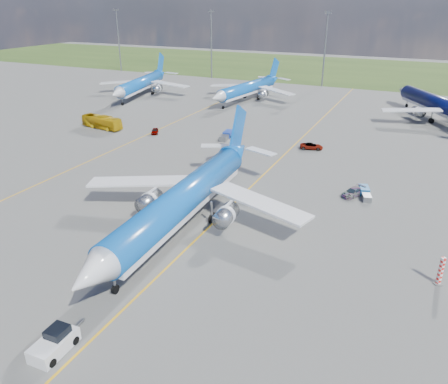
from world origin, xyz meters
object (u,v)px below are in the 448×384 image
at_px(apron_bus, 102,122).
at_px(baggage_tug_w, 365,193).
at_px(main_airliner, 184,228).
at_px(bg_jet_nnw, 247,100).
at_px(baggage_tug_c, 227,135).
at_px(bg_jet_n, 435,120).
at_px(pushback_tug, 55,343).
at_px(warning_post, 441,271).
at_px(service_car_a, 155,131).
at_px(bg_jet_nw, 142,96).
at_px(service_car_b, 312,146).
at_px(service_car_c, 353,192).

xyz_separation_m(apron_bus, baggage_tug_w, (57.70, -12.66, -0.93)).
bearing_deg(main_airliner, apron_bus, 138.15).
height_order(bg_jet_nnw, baggage_tug_c, bg_jet_nnw).
relative_size(bg_jet_n, pushback_tug, 7.26).
relative_size(warning_post, apron_bus, 0.29).
xyz_separation_m(main_airliner, service_car_a, (-26.23, 33.52, 0.56)).
bearing_deg(pushback_tug, baggage_tug_w, 64.96).
xyz_separation_m(bg_jet_n, main_airliner, (-27.07, -71.05, 0.00)).
xyz_separation_m(warning_post, bg_jet_n, (-1.68, 70.46, -1.50)).
bearing_deg(bg_jet_n, baggage_tug_w, 49.30).
height_order(bg_jet_nw, bg_jet_n, bg_jet_n).
bearing_deg(main_airliner, bg_jet_nnw, 103.85).
distance_m(warning_post, service_car_b, 42.88).
xyz_separation_m(service_car_a, service_car_b, (32.61, 3.64, 0.03)).
relative_size(main_airliner, baggage_tug_w, 8.95).
xyz_separation_m(pushback_tug, baggage_tug_c, (-12.05, 59.33, -0.18)).
bearing_deg(baggage_tug_c, baggage_tug_w, -37.62).
xyz_separation_m(bg_jet_nw, service_car_b, (57.90, -27.93, 0.59)).
bearing_deg(apron_bus, bg_jet_nnw, -16.29).
relative_size(warning_post, baggage_tug_w, 0.63).
xyz_separation_m(service_car_a, baggage_tug_c, (15.10, 3.48, 0.01)).
bearing_deg(main_airliner, bg_jet_nw, 126.00).
height_order(bg_jet_nw, main_airliner, main_airliner).
bearing_deg(baggage_tug_c, apron_bus, -177.00).
bearing_deg(main_airliner, baggage_tug_w, 43.48).
bearing_deg(baggage_tug_c, pushback_tug, -85.65).
height_order(apron_bus, baggage_tug_w, apron_bus).
xyz_separation_m(main_airliner, pushback_tug, (0.92, -22.33, 0.75)).
bearing_deg(pushback_tug, bg_jet_n, 72.53).
height_order(main_airliner, apron_bus, main_airliner).
relative_size(bg_jet_nnw, baggage_tug_c, 6.62).
distance_m(service_car_a, baggage_tug_c, 15.49).
height_order(pushback_tug, service_car_b, pushback_tug).
distance_m(bg_jet_nw, service_car_a, 40.45).
xyz_separation_m(bg_jet_nw, bg_jet_nnw, (30.50, 7.16, 0.00)).
xyz_separation_m(bg_jet_nnw, bg_jet_n, (48.08, -1.20, 0.00)).
bearing_deg(warning_post, baggage_tug_c, 137.60).
bearing_deg(baggage_tug_c, service_car_c, -39.99).
relative_size(service_car_a, baggage_tug_w, 0.69).
bearing_deg(bg_jet_n, main_airliner, 37.52).
relative_size(bg_jet_nnw, service_car_b, 8.67).
bearing_deg(bg_jet_n, warning_post, 59.74).
distance_m(pushback_tug, service_car_b, 59.74).
xyz_separation_m(service_car_b, service_car_c, (10.89, -18.50, -0.00)).
distance_m(bg_jet_nw, pushback_tug, 101.94).
bearing_deg(baggage_tug_w, apron_bus, 150.12).
bearing_deg(apron_bus, service_car_b, -75.86).
distance_m(warning_post, service_car_c, 21.43).
relative_size(bg_jet_nnw, apron_bus, 3.63).
bearing_deg(service_car_b, apron_bus, 81.95).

